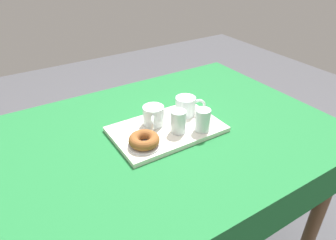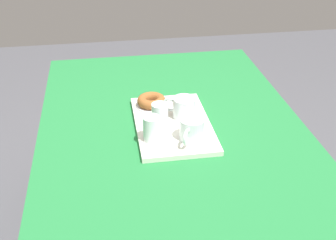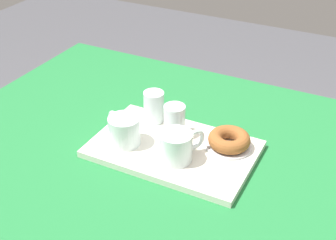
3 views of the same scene
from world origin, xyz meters
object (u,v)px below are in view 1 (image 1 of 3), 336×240
Objects in this scene: dining_table at (162,150)px; sugar_donut_left at (144,140)px; tea_mug_left at (186,106)px; tea_mug_right at (153,116)px; serving_tray at (167,129)px; water_glass_near at (178,123)px; water_glass_far at (203,121)px; donut_plate_left at (144,145)px.

dining_table is 0.19m from sugar_donut_left.
tea_mug_left is 1.02× the size of tea_mug_right.
tea_mug_left reaches higher than sugar_donut_left.
serving_tray is 3.84× the size of sugar_donut_left.
dining_table is 11.61× the size of tea_mug_left.
tea_mug_right is at bearing -76.61° from dining_table.
serving_tray is 0.15m from sugar_donut_left.
tea_mug_right is at bearing -60.70° from water_glass_near.
dining_table is 3.23× the size of serving_tray.
water_glass_far is (-0.13, 0.09, 0.15)m from dining_table.
donut_plate_left is at bearing 4.13° from water_glass_near.
dining_table is at bearing -151.17° from sugar_donut_left.
dining_table is 0.15m from tea_mug_right.
donut_plate_left is (0.10, 0.11, -0.03)m from tea_mug_right.
serving_tray is at bearing -155.77° from sugar_donut_left.
dining_table is at bearing -49.33° from water_glass_near.
tea_mug_right is 0.16m from donut_plate_left.
tea_mug_left is 1.00× the size of donut_plate_left.
serving_tray is at bearing 124.14° from tea_mug_right.
sugar_donut_left reaches higher than dining_table.
water_glass_near is at bearing -175.87° from sugar_donut_left.
tea_mug_right reaches higher than donut_plate_left.
donut_plate_left is at bearing 0.00° from sugar_donut_left.
donut_plate_left is 0.02m from sugar_donut_left.
tea_mug_right reaches higher than dining_table.
tea_mug_left is 1.31× the size of water_glass_far.
tea_mug_left is 0.14m from water_glass_far.
tea_mug_right is 0.11m from water_glass_near.
donut_plate_left is at bearing 24.23° from serving_tray.
water_glass_near is (0.11, 0.10, 0.00)m from tea_mug_left.
dining_table is 0.16m from water_glass_near.
dining_table is 15.24× the size of water_glass_near.
tea_mug_right is at bearing -44.48° from water_glass_far.
water_glass_near is 1.00× the size of water_glass_far.
sugar_donut_left is at bearing -6.93° from water_glass_far.
tea_mug_right is 1.05× the size of sugar_donut_left.
tea_mug_left is 1.31× the size of water_glass_near.
dining_table is 0.22m from water_glass_far.
water_glass_far is 0.76× the size of donut_plate_left.
water_glass_far is at bearing 173.07° from sugar_donut_left.
serving_tray is 0.15m from water_glass_far.
water_glass_far is 0.25m from donut_plate_left.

